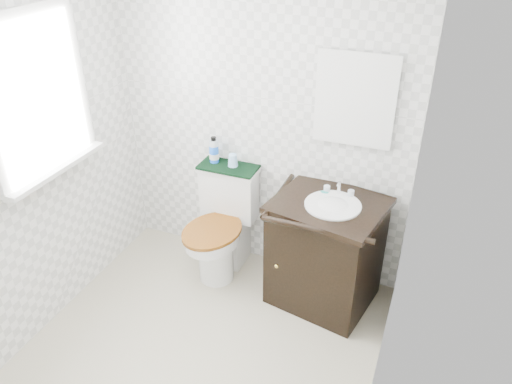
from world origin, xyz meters
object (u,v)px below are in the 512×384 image
Objects in this scene: toilet at (223,229)px; trash_bin at (279,252)px; cup at (233,160)px; mouthwash_bottle at (214,151)px; vanity at (326,250)px.

toilet reaches higher than trash_bin.
cup is (-0.38, 0.01, 0.73)m from trash_bin.
cup is at bearing 76.90° from toilet.
mouthwash_bottle is at bearing 176.16° from cup.
cup is (-0.79, 0.20, 0.46)m from vanity.
cup reaches higher than trash_bin.
trash_bin is at bearing 18.03° from toilet.
cup is at bearing -3.84° from mouthwash_bottle.
vanity is at bearing -4.35° from toilet.
trash_bin is 0.95m from mouthwash_bottle.
trash_bin is 0.83m from cup.
toilet is at bearing -103.10° from cup.
toilet is at bearing -161.97° from trash_bin.
toilet is 2.63× the size of trash_bin.
cup is (0.03, 0.14, 0.53)m from toilet.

